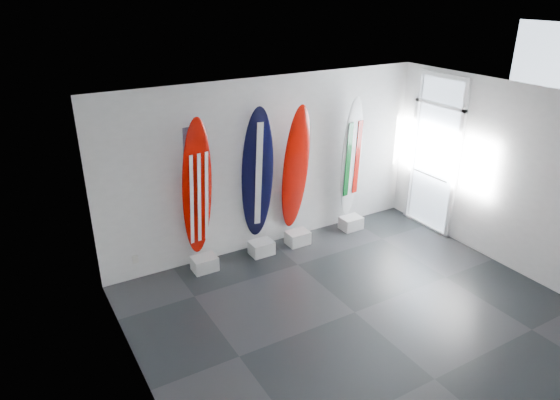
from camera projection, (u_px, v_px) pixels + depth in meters
floor at (355, 312)px, 7.25m from camera, size 6.00×6.00×0.00m
ceiling at (369, 106)px, 6.05m from camera, size 6.00×6.00×0.00m
wall_back at (269, 164)px, 8.63m from camera, size 6.00×0.00×6.00m
wall_front at (531, 319)px, 4.67m from camera, size 6.00×0.00×6.00m
wall_left at (136, 281)px, 5.26m from camera, size 0.00×5.00×5.00m
wall_right at (509, 178)px, 8.04m from camera, size 0.00×5.00×5.00m
display_block_usa at (205, 264)px, 8.27m from camera, size 0.40×0.30×0.24m
surfboard_usa at (197, 189)px, 7.83m from camera, size 0.58×0.40×2.35m
display_block_navy at (261, 248)px, 8.76m from camera, size 0.40×0.30×0.24m
surfboard_navy at (257, 175)px, 8.32m from camera, size 0.62×0.54×2.40m
display_block_swiss at (298, 238)px, 9.11m from camera, size 0.40×0.30×0.24m
surfboard_swiss at (296, 169)px, 8.68m from camera, size 0.55×0.44×2.34m
display_block_italy at (351, 223)px, 9.67m from camera, size 0.40×0.30×0.24m
surfboard_italy at (351, 158)px, 9.24m from camera, size 0.55×0.26×2.32m
wall_outlet at (135, 259)px, 7.94m from camera, size 0.09×0.02×0.13m
glass_door at (435, 156)px, 9.28m from camera, size 0.12×1.16×2.85m
balcony at (476, 189)px, 10.27m from camera, size 2.80×2.20×1.20m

